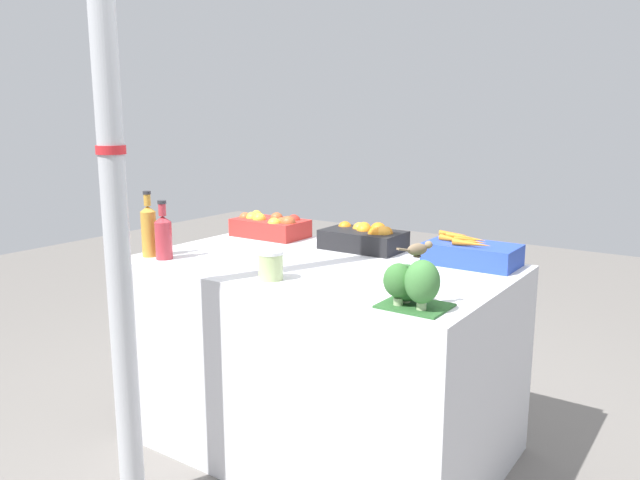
% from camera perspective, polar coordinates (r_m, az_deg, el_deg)
% --- Properties ---
extents(ground_plane, '(10.00, 10.00, 0.00)m').
position_cam_1_polar(ground_plane, '(2.99, 0.00, -17.98)').
color(ground_plane, slate).
extents(market_table, '(1.58, 0.96, 0.84)m').
position_cam_1_polar(market_table, '(2.81, 0.00, -10.48)').
color(market_table, silver).
rests_on(market_table, ground_plane).
extents(support_pole, '(0.10, 0.10, 2.64)m').
position_cam_1_polar(support_pole, '(2.25, -18.53, 7.05)').
color(support_pole, '#B7BABF').
rests_on(support_pole, ground_plane).
extents(apple_crate, '(0.38, 0.22, 0.13)m').
position_cam_1_polar(apple_crate, '(3.25, -4.52, 1.30)').
color(apple_crate, red).
rests_on(apple_crate, market_table).
extents(orange_crate, '(0.38, 0.22, 0.13)m').
position_cam_1_polar(orange_crate, '(2.94, 4.16, 0.22)').
color(orange_crate, black).
rests_on(orange_crate, market_table).
extents(carrot_crate, '(0.38, 0.22, 0.13)m').
position_cam_1_polar(carrot_crate, '(2.72, 13.67, -1.15)').
color(carrot_crate, '#2847B7').
rests_on(carrot_crate, market_table).
extents(broccoli_pile, '(0.22, 0.18, 0.17)m').
position_cam_1_polar(broccoli_pile, '(2.07, 8.27, -3.95)').
color(broccoli_pile, '#2D602D').
rests_on(broccoli_pile, market_table).
extents(juice_bottle_amber, '(0.07, 0.07, 0.29)m').
position_cam_1_polar(juice_bottle_amber, '(2.88, -15.39, 0.95)').
color(juice_bottle_amber, gold).
rests_on(juice_bottle_amber, market_table).
extents(juice_bottle_ruby, '(0.07, 0.07, 0.26)m').
position_cam_1_polar(juice_bottle_ruby, '(2.82, -14.12, 0.41)').
color(juice_bottle_ruby, '#B2333D').
rests_on(juice_bottle_ruby, market_table).
extents(pickle_jar, '(0.10, 0.10, 0.11)m').
position_cam_1_polar(pickle_jar, '(2.41, -4.51, -2.31)').
color(pickle_jar, '#B2C684').
rests_on(pickle_jar, market_table).
extents(sparrow_bird, '(0.08, 0.12, 0.05)m').
position_cam_1_polar(sparrow_bird, '(2.04, 9.00, -0.80)').
color(sparrow_bird, '#4C3D2D').
rests_on(sparrow_bird, broccoli_pile).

